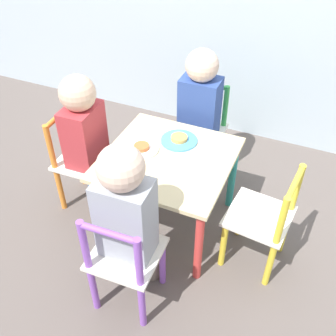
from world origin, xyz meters
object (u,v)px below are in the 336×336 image
object	(u,v)px
child_left	(87,133)
child_front	(127,213)
chair_green	(200,132)
plate_back	(179,140)
chair_orange	(82,162)
chair_yellow	(264,221)
kids_table	(168,168)
chair_purple	(124,261)
plate_left	(142,148)
child_back	(199,107)

from	to	relation	value
child_left	child_front	world-z (taller)	child_front
chair_green	plate_back	bearing A→B (deg)	-89.66
chair_orange	child_left	size ratio (longest dim) A/B	0.71
chair_orange	chair_yellow	bearing A→B (deg)	-94.02
kids_table	child_left	distance (m)	0.42
kids_table	child_front	distance (m)	0.42
kids_table	plate_back	size ratio (longest dim) A/B	3.27
chair_green	chair_purple	distance (m)	0.94
chair_purple	child_front	world-z (taller)	child_front
child_front	plate_left	size ratio (longest dim) A/B	5.03
child_left	plate_back	size ratio (longest dim) A/B	4.30
chair_orange	child_left	bearing A→B (deg)	-90.00
child_back	child_front	size ratio (longest dim) A/B	0.98
chair_green	plate_left	xyz separation A→B (m)	(-0.12, -0.47, 0.17)
chair_yellow	plate_left	bearing A→B (deg)	-88.72
plate_back	kids_table	bearing A→B (deg)	-90.00
chair_green	child_front	bearing A→B (deg)	-89.25
chair_orange	kids_table	bearing A→B (deg)	-90.00
chair_orange	child_front	world-z (taller)	child_front
chair_orange	child_left	distance (m)	0.20
chair_green	child_front	distance (m)	0.90
chair_purple	child_front	xyz separation A→B (m)	(-0.00, 0.06, 0.21)
chair_purple	child_front	bearing A→B (deg)	-90.00
chair_green	plate_left	size ratio (longest dim) A/B	3.39
chair_orange	chair_purple	xyz separation A→B (m)	(0.49, -0.45, 0.00)
plate_left	child_front	bearing A→B (deg)	-70.10
chair_purple	child_back	world-z (taller)	child_back
chair_purple	chair_yellow	bearing A→B (deg)	-139.18
chair_green	child_front	size ratio (longest dim) A/B	0.67
chair_orange	chair_yellow	distance (m)	0.94
child_left	plate_back	bearing A→B (deg)	-72.52
chair_orange	plate_back	xyz separation A→B (m)	(0.47, 0.15, 0.17)
child_front	plate_left	bearing A→B (deg)	-72.59
chair_yellow	child_front	xyz separation A→B (m)	(-0.45, -0.36, 0.21)
plate_back	child_front	bearing A→B (deg)	-88.11
kids_table	child_left	xyz separation A→B (m)	(-0.41, -0.02, 0.09)
chair_orange	child_back	xyz separation A→B (m)	(0.46, 0.43, 0.20)
plate_left	chair_orange	bearing A→B (deg)	-177.00
plate_back	plate_left	bearing A→B (deg)	-135.00
kids_table	chair_purple	size ratio (longest dim) A/B	1.08
plate_left	plate_back	size ratio (longest dim) A/B	0.90
child_back	child_left	bearing A→B (deg)	-134.33
chair_orange	chair_green	xyz separation A→B (m)	(0.46, 0.49, 0.00)
child_left	plate_left	world-z (taller)	child_left
kids_table	plate_left	world-z (taller)	plate_left
chair_orange	child_left	xyz separation A→B (m)	(0.06, 0.00, 0.19)
child_left	kids_table	bearing A→B (deg)	-90.00
kids_table	child_left	world-z (taller)	child_left
child_back	plate_left	size ratio (longest dim) A/B	4.91
kids_table	chair_yellow	world-z (taller)	chair_yellow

